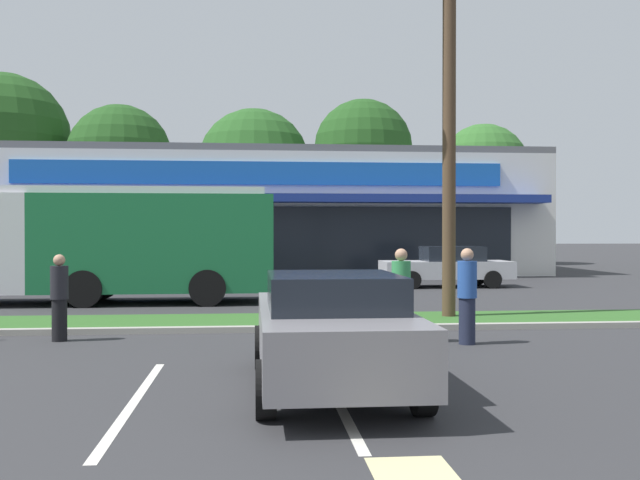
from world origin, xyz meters
name	(u,v)px	position (x,y,z in m)	size (l,w,h in m)	color
grass_median	(211,322)	(0.00, 14.00, 0.06)	(56.00, 2.20, 0.12)	#2D5B23
curb_lip	(207,330)	(0.00, 12.78, 0.06)	(56.00, 0.24, 0.12)	#99968C
parking_stripe_1	(135,401)	(-0.49, 6.92, 0.00)	(0.12, 4.80, 0.01)	silver
parking_stripe_2	(335,396)	(1.91, 6.95, 0.00)	(0.12, 4.80, 0.01)	silver
storefront_building	(261,214)	(1.31, 36.04, 2.95)	(26.68, 13.43, 5.90)	silver
tree_left	(3,138)	(-14.27, 44.14, 7.73)	(7.95, 7.95, 11.72)	#473323
tree_mid_left	(120,156)	(-7.01, 42.45, 6.53)	(6.14, 6.14, 9.61)	#473323
tree_mid	(254,165)	(0.98, 44.74, 6.28)	(7.18, 7.18, 9.87)	#473323
tree_mid_right	(363,149)	(7.68, 42.58, 7.16)	(6.03, 6.03, 10.20)	#473323
tree_right	(483,169)	(15.32, 42.66, 5.97)	(5.61, 5.61, 8.79)	#473323
utility_pole	(444,72)	(5.17, 14.15, 5.60)	(3.11, 2.39, 10.50)	#4C3826
city_bus	(60,241)	(-4.48, 19.11, 1.77)	(11.94, 2.74, 3.25)	#196638
car_0	(447,266)	(8.01, 24.22, 0.76)	(4.70, 1.97, 1.49)	#B7B7BC
car_1	(331,329)	(1.91, 7.34, 0.78)	(1.94, 4.63, 1.49)	slate
pedestrian_near_bench	(401,296)	(3.59, 11.10, 0.86)	(0.35, 0.35, 1.71)	black
pedestrian_by_pole	(467,296)	(4.73, 10.84, 0.87)	(0.35, 0.35, 1.72)	#1E2338
pedestrian_mid	(59,297)	(-2.65, 11.90, 0.80)	(0.32, 0.32, 1.60)	black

